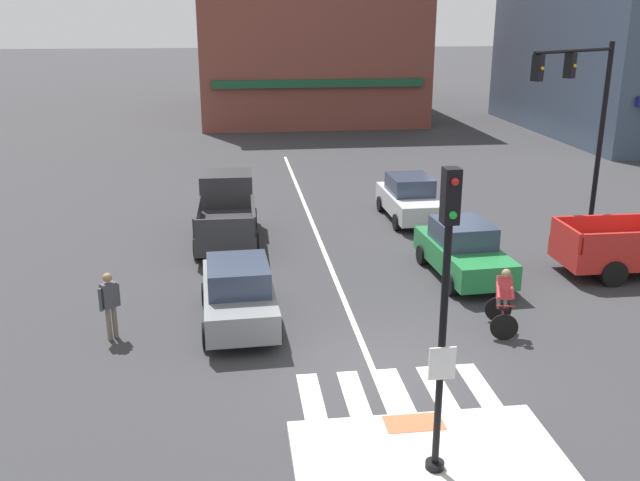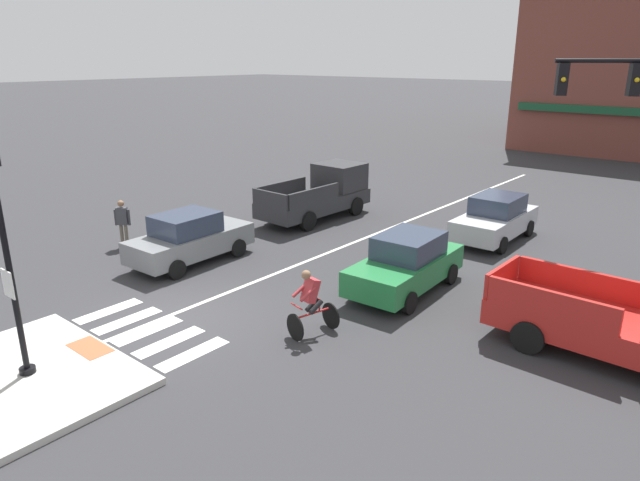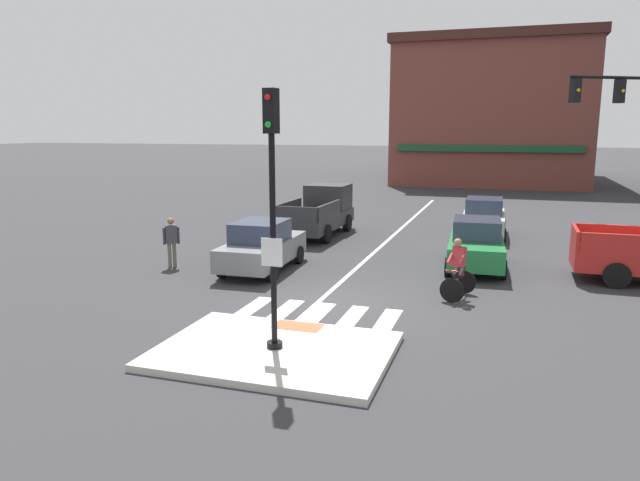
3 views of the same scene
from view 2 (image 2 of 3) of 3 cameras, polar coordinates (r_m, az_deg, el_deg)
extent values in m
plane|color=#333335|center=(15.03, -14.18, -7.63)|extent=(300.00, 300.00, 0.00)
cube|color=beige|center=(13.48, -27.18, -11.97)|extent=(4.69, 3.43, 0.15)
cube|color=#DB5B38|center=(13.91, -22.06, -9.93)|extent=(1.10, 0.60, 0.01)
cylinder|color=black|center=(13.42, -27.26, -11.46)|extent=(0.32, 0.32, 0.12)
cylinder|color=black|center=(12.58, -28.64, -2.86)|extent=(0.12, 0.12, 4.17)
cube|color=white|center=(12.63, -28.81, -3.83)|extent=(0.44, 0.03, 0.56)
cube|color=silver|center=(16.00, -20.43, -6.62)|extent=(0.44, 1.80, 0.01)
cube|color=silver|center=(15.30, -18.75, -7.59)|extent=(0.44, 1.80, 0.01)
cube|color=silver|center=(14.61, -16.91, -8.64)|extent=(0.44, 1.80, 0.01)
cube|color=silver|center=(13.94, -14.87, -9.78)|extent=(0.44, 1.80, 0.01)
cube|color=silver|center=(13.30, -12.63, -11.02)|extent=(0.44, 1.80, 0.01)
cube|color=silver|center=(22.06, 6.67, 1.10)|extent=(0.14, 28.00, 0.01)
cube|color=black|center=(16.72, 29.00, 13.92)|extent=(0.38, 0.39, 0.80)
sphere|color=gold|center=(16.56, 29.19, 13.88)|extent=(0.12, 0.12, 0.12)
cube|color=black|center=(16.25, 23.08, 14.65)|extent=(0.38, 0.39, 0.80)
sphere|color=gold|center=(16.08, 23.22, 14.61)|extent=(0.12, 0.12, 0.12)
cube|color=#194C2D|center=(40.98, 28.36, 11.31)|extent=(13.65, 0.30, 0.50)
cube|color=silver|center=(21.42, 17.09, 1.70)|extent=(1.78, 4.13, 0.70)
cube|color=#2D384C|center=(21.39, 17.41, 3.51)|extent=(1.52, 1.93, 0.64)
cylinder|color=black|center=(20.10, 17.80, -0.46)|extent=(0.19, 0.60, 0.60)
cylinder|color=black|center=(20.70, 13.53, 0.44)|extent=(0.19, 0.60, 0.60)
cylinder|color=black|center=(22.40, 20.21, 1.15)|extent=(0.19, 0.60, 0.60)
cylinder|color=black|center=(22.95, 16.31, 1.92)|extent=(0.19, 0.60, 0.60)
cube|color=#237A3D|center=(16.20, 8.54, -2.86)|extent=(1.92, 4.19, 0.70)
cube|color=#2D384C|center=(16.11, 8.90, -0.47)|extent=(1.58, 1.98, 0.64)
cylinder|color=black|center=(14.94, 8.94, -6.18)|extent=(0.21, 0.61, 0.60)
cylinder|color=black|center=(15.70, 3.57, -4.75)|extent=(0.21, 0.61, 0.60)
cylinder|color=black|center=(17.07, 13.00, -3.30)|extent=(0.21, 0.61, 0.60)
cylinder|color=black|center=(17.74, 8.10, -2.17)|extent=(0.21, 0.61, 0.60)
cube|color=slate|center=(18.77, -12.82, -0.20)|extent=(1.85, 4.16, 0.70)
cube|color=#2D384C|center=(18.48, -13.32, 1.66)|extent=(1.55, 1.95, 0.64)
cylinder|color=black|center=(20.25, -11.51, 0.20)|extent=(0.20, 0.61, 0.60)
cylinder|color=black|center=(19.07, -8.22, -0.74)|extent=(0.20, 0.61, 0.60)
cylinder|color=black|center=(18.80, -17.35, -1.67)|extent=(0.20, 0.61, 0.60)
cylinder|color=black|center=(17.52, -14.19, -2.83)|extent=(0.20, 0.61, 0.60)
cube|color=red|center=(14.06, 27.00, -7.94)|extent=(5.12, 1.95, 0.60)
cube|color=red|center=(14.85, 24.41, -3.70)|extent=(2.81, 0.15, 0.60)
cube|color=red|center=(13.25, 22.14, -5.95)|extent=(2.81, 0.15, 0.60)
cube|color=red|center=(14.49, 17.81, -3.44)|extent=(0.12, 1.80, 0.60)
cylinder|color=black|center=(15.29, 22.64, -6.50)|extent=(0.76, 0.25, 0.76)
cylinder|color=black|center=(13.71, 20.15, -9.06)|extent=(0.76, 0.25, 0.76)
cube|color=#2D2D30|center=(23.21, -0.56, 3.81)|extent=(1.99, 5.13, 0.60)
cube|color=#2D2D30|center=(24.21, 1.96, 6.46)|extent=(1.83, 1.73, 1.10)
cube|color=#2D384C|center=(24.83, 3.18, 6.92)|extent=(1.62, 0.11, 0.60)
cube|color=#2D2D30|center=(22.95, -3.94, 5.14)|extent=(0.17, 2.81, 0.60)
cube|color=#2D2D30|center=(21.75, -0.60, 4.47)|extent=(0.17, 2.81, 0.60)
cube|color=#2D2D30|center=(21.32, -5.05, 4.12)|extent=(1.80, 0.13, 0.60)
cylinder|color=black|center=(25.02, 0.28, 4.14)|extent=(0.25, 0.76, 0.76)
cylinder|color=black|center=(23.91, 3.60, 3.45)|extent=(0.25, 0.76, 0.76)
cylinder|color=black|center=(22.92, -4.60, 2.79)|extent=(0.25, 0.76, 0.76)
cylinder|color=black|center=(21.69, -1.22, 1.97)|extent=(0.25, 0.76, 0.76)
cylinder|color=black|center=(13.43, -2.50, -8.69)|extent=(0.65, 0.19, 0.66)
cylinder|color=black|center=(13.99, 1.09, -7.55)|extent=(0.65, 0.19, 0.66)
cylinder|color=#B21E1E|center=(13.61, -0.67, -7.28)|extent=(0.25, 0.88, 0.05)
cylinder|color=#B21E1E|center=(13.63, -0.06, -6.40)|extent=(0.04, 0.04, 0.30)
cylinder|color=#B21E1E|center=(13.24, -2.36, -6.62)|extent=(0.44, 0.14, 0.04)
cylinder|color=black|center=(13.48, -0.41, -6.68)|extent=(0.21, 0.41, 0.33)
cylinder|color=black|center=(13.60, -0.81, -6.46)|extent=(0.21, 0.41, 0.33)
cube|color=#B73338|center=(13.32, -0.96, -4.99)|extent=(0.42, 0.45, 0.60)
sphere|color=#936B4C|center=(13.10, -1.40, -3.46)|extent=(0.22, 0.22, 0.22)
cylinder|color=#B73338|center=(13.10, -1.20, -5.39)|extent=(0.18, 0.46, 0.31)
cylinder|color=#B73338|center=(13.34, -2.00, -4.95)|extent=(0.18, 0.46, 0.31)
cylinder|color=#6B6051|center=(20.98, -19.24, 0.47)|extent=(0.12, 0.12, 0.82)
cylinder|color=#6B6051|center=(20.93, -18.82, 0.47)|extent=(0.12, 0.12, 0.82)
cube|color=#3F3F47|center=(20.77, -19.23, 2.34)|extent=(0.42, 0.40, 0.60)
cylinder|color=#3F3F47|center=(20.86, -19.81, 2.20)|extent=(0.09, 0.09, 0.56)
cylinder|color=#3F3F47|center=(20.70, -18.61, 2.22)|extent=(0.09, 0.09, 0.56)
sphere|color=#936B4C|center=(20.66, -19.35, 3.52)|extent=(0.22, 0.22, 0.22)
camera|label=1|loc=(15.54, -73.48, 9.40)|focal=39.43mm
camera|label=3|loc=(9.61, -89.52, -11.42)|focal=32.86mm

